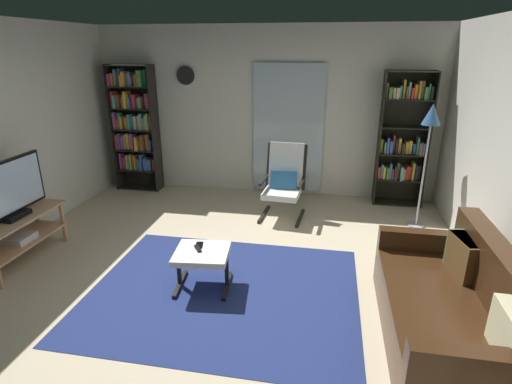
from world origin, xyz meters
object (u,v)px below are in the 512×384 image
lounge_armchair (284,179)px  television (9,191)px  floor_lamp_by_shelf (430,125)px  bookshelf_near_tv (135,124)px  tv_remote (198,248)px  cell_phone (199,245)px  bookshelf_near_sofa (403,139)px  leather_sofa (453,309)px  ottoman (202,257)px  wall_clock (186,75)px  tv_stand (18,233)px

lounge_armchair → television: bearing=-145.8°
floor_lamp_by_shelf → bookshelf_near_tv: bearing=169.8°
television → floor_lamp_by_shelf: floor_lamp_by_shelf is taller
tv_remote → floor_lamp_by_shelf: bearing=3.9°
cell_phone → bookshelf_near_sofa: bearing=37.7°
leather_sofa → floor_lamp_by_shelf: size_ratio=1.11×
tv_remote → cell_phone: 0.08m
lounge_armchair → tv_remote: 2.06m
ottoman → leather_sofa: bearing=-10.3°
tv_remote → wall_clock: (-1.07, 2.87, 1.44)m
bookshelf_near_sofa → leather_sofa: size_ratio=1.10×
tv_stand → tv_remote: (2.10, -0.11, 0.07)m
tv_stand → bookshelf_near_sofa: (4.37, 2.64, 0.65)m
television → tv_remote: bearing=-2.9°
television → tv_stand: bearing=-172.5°
bookshelf_near_sofa → tv_remote: 3.61m
leather_sofa → ottoman: leather_sofa is taller
tv_stand → bookshelf_near_tv: bookshelf_near_tv is taller
bookshelf_near_tv → tv_remote: size_ratio=14.02×
tv_stand → television: size_ratio=1.15×
television → ottoman: 2.21m
bookshelf_near_sofa → lounge_armchair: size_ratio=1.93×
tv_remote → leather_sofa: bearing=-44.9°
tv_remote → floor_lamp_by_shelf: (2.42, 1.90, 0.94)m
television → leather_sofa: bearing=-6.9°
television → wall_clock: 3.12m
lounge_armchair → floor_lamp_by_shelf: floor_lamp_by_shelf is taller
bookshelf_near_tv → floor_lamp_by_shelf: size_ratio=1.24×
wall_clock → lounge_armchair: bearing=-28.5°
leather_sofa → wall_clock: 4.93m
television → cell_phone: (2.09, -0.03, -0.43)m
wall_clock → television: bearing=-110.5°
television → cell_phone: size_ratio=7.17×
cell_phone → wall_clock: size_ratio=0.48×
television → wall_clock: (1.04, 2.77, 1.01)m
leather_sofa → lounge_armchair: lounge_armchair is taller
television → lounge_armchair: (2.72, 1.85, -0.30)m
leather_sofa → tv_remote: size_ratio=12.46×
leather_sofa → ottoman: bearing=169.7°
bookshelf_near_tv → floor_lamp_by_shelf: 4.41m
tv_stand → wall_clock: (1.04, 2.77, 1.50)m
cell_phone → leather_sofa: bearing=-24.3°
floor_lamp_by_shelf → bookshelf_near_sofa: bearing=100.6°
wall_clock → floor_lamp_by_shelf: bearing=-15.5°
lounge_armchair → cell_phone: (-0.63, -1.88, -0.12)m
ottoman → tv_remote: 0.10m
television → leather_sofa: (4.36, -0.53, -0.53)m
bookshelf_near_tv → floor_lamp_by_shelf: bookshelf_near_tv is taller
bookshelf_near_sofa → cell_phone: bookshelf_near_sofa is taller
bookshelf_near_sofa → wall_clock: wall_clock is taller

